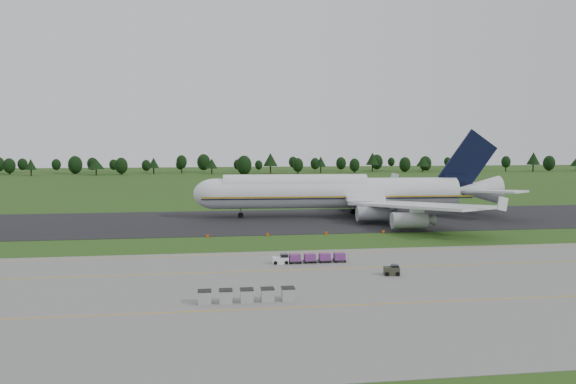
{
  "coord_description": "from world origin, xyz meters",
  "views": [
    {
      "loc": [
        -9.27,
        -100.34,
        18.57
      ],
      "look_at": [
        4.75,
        2.0,
        9.1
      ],
      "focal_mm": 35.0,
      "sensor_mm": 36.0,
      "label": 1
    }
  ],
  "objects": [
    {
      "name": "taxiway",
      "position": [
        0.0,
        28.0,
        0.04
      ],
      "size": [
        300.0,
        40.0,
        0.08
      ],
      "primitive_type": "cube",
      "color": "black",
      "rests_on": "ground"
    },
    {
      "name": "uld_row",
      "position": [
        -5.4,
        -37.14,
        0.83
      ],
      "size": [
        11.15,
        1.55,
        1.53
      ],
      "color": "#A2A2A2",
      "rests_on": "apron"
    },
    {
      "name": "edge_markers",
      "position": [
        7.37,
        7.5,
        0.27
      ],
      "size": [
        35.5,
        0.3,
        0.6
      ],
      "color": "#DB4B06",
      "rests_on": "ground"
    },
    {
      "name": "apron",
      "position": [
        0.0,
        -34.0,
        0.03
      ],
      "size": [
        300.0,
        52.0,
        0.06
      ],
      "primitive_type": "cube",
      "color": "slate",
      "rests_on": "ground"
    },
    {
      "name": "tree_line",
      "position": [
        -1.6,
        219.28,
        6.04
      ],
      "size": [
        522.51,
        21.46,
        11.87
      ],
      "color": "black",
      "rests_on": "ground"
    },
    {
      "name": "apron_markings",
      "position": [
        0.0,
        -26.98,
        0.06
      ],
      "size": [
        300.0,
        30.2,
        0.01
      ],
      "color": "#D79E0C",
      "rests_on": "apron"
    },
    {
      "name": "aircraft",
      "position": [
        22.32,
        32.49,
        6.11
      ],
      "size": [
        76.15,
        74.22,
        21.41
      ],
      "color": "white",
      "rests_on": "ground"
    },
    {
      "name": "ground",
      "position": [
        0.0,
        0.0,
        0.0
      ],
      "size": [
        600.0,
        600.0,
        0.0
      ],
      "primitive_type": "plane",
      "color": "#254715",
      "rests_on": "ground"
    },
    {
      "name": "utility_cart",
      "position": [
        15.24,
        -26.93,
        0.63
      ],
      "size": [
        2.26,
        1.56,
        1.16
      ],
      "color": "#313525",
      "rests_on": "apron"
    },
    {
      "name": "baggage_train",
      "position": [
        5.15,
        -17.67,
        0.79
      ],
      "size": [
        11.2,
        1.43,
        1.38
      ],
      "color": "white",
      "rests_on": "apron"
    }
  ]
}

